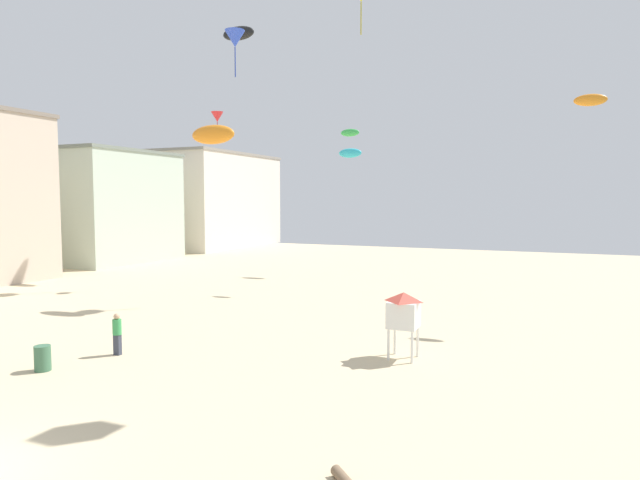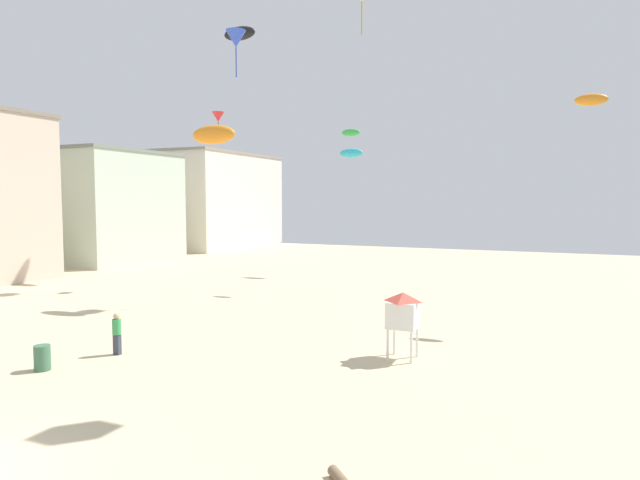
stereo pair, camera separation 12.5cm
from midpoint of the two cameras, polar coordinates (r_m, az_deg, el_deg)
The scene contains 12 objects.
boardwalk_hotel_mid at distance 58.01m, azimuth -21.67°, elevation 3.29°, with size 11.00×12.43×10.73m.
boardwalk_hotel_far at distance 72.20m, azimuth -11.23°, elevation 4.08°, with size 11.41×18.39×11.82m.
kite_flyer at distance 23.02m, azimuth -20.25°, elevation -8.92°, with size 0.34×0.34×1.64m.
lifeguard_stand at distance 21.14m, azimuth 8.80°, elevation -7.31°, with size 1.10×1.10×2.55m.
beach_trash_bin at distance 22.13m, azimuth -26.80°, elevation -10.89°, with size 0.56×0.56×0.90m, color #3D6B4C.
kite_red_delta at distance 39.80m, azimuth -10.47°, elevation 12.48°, with size 0.85×0.85×1.94m.
kite_orange_parafoil at distance 32.41m, azimuth -10.91°, elevation 10.72°, with size 2.82×0.78×1.10m.
kite_black_parafoil at distance 46.56m, azimuth -8.29°, elevation 20.50°, with size 2.79×0.78×1.09m.
kite_cyan_parafoil at distance 44.93m, azimuth 3.35°, elevation 9.03°, with size 1.94×0.54×0.76m.
kite_orange_parafoil_2 at distance 29.90m, azimuth 26.50°, elevation 12.93°, with size 1.48×0.41×0.58m.
kite_green_parafoil at distance 37.12m, azimuth 3.32°, elevation 11.10°, with size 1.30×0.36×0.50m.
kite_blue_delta at distance 41.89m, azimuth -8.66°, elevation 19.99°, with size 1.44×1.44×3.26m.
Camera 2 is at (12.09, -7.12, 6.07)m, focal length 30.73 mm.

